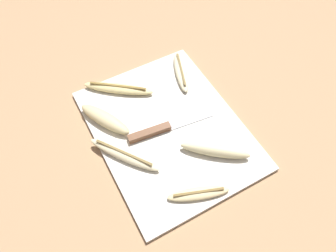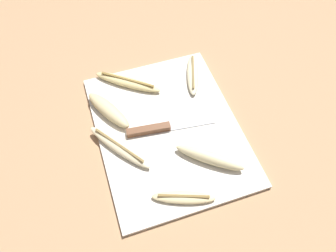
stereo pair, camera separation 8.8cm
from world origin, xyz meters
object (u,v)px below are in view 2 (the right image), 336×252
at_px(banana_cream_curved, 119,147).
at_px(banana_soft_right, 209,157).
at_px(banana_ripe_center, 184,197).
at_px(knife, 156,129).
at_px(banana_mellow_near, 108,110).
at_px(banana_pale_long, 193,74).
at_px(banana_golden_short, 128,82).

xyz_separation_m(banana_cream_curved, banana_soft_right, (0.10, 0.21, 0.01)).
bearing_deg(banana_cream_curved, banana_ripe_center, 31.80).
height_order(knife, banana_cream_curved, banana_cream_curved).
height_order(banana_ripe_center, banana_soft_right, banana_soft_right).
bearing_deg(banana_mellow_near, banana_ripe_center, 20.50).
height_order(knife, banana_soft_right, banana_soft_right).
relative_size(banana_ripe_center, banana_pale_long, 0.94).
relative_size(knife, banana_ripe_center, 1.61).
xyz_separation_m(banana_soft_right, banana_mellow_near, (-0.22, -0.21, 0.00)).
xyz_separation_m(knife, banana_pale_long, (-0.15, 0.16, 0.00)).
bearing_deg(knife, banana_ripe_center, 7.80).
relative_size(banana_cream_curved, banana_pale_long, 1.12).
distance_m(banana_cream_curved, banana_golden_short, 0.22).
height_order(banana_soft_right, banana_mellow_near, banana_mellow_near).
bearing_deg(banana_ripe_center, banana_soft_right, 128.23).
bearing_deg(banana_mellow_near, banana_pale_long, 101.54).
height_order(banana_cream_curved, banana_pale_long, banana_cream_curved).
relative_size(banana_soft_right, banana_pale_long, 0.98).
distance_m(banana_soft_right, banana_pale_long, 0.29).
distance_m(knife, banana_pale_long, 0.22).
bearing_deg(knife, banana_soft_right, 44.37).
height_order(banana_cream_curved, banana_mellow_near, banana_mellow_near).
bearing_deg(banana_ripe_center, banana_pale_long, 156.03).
relative_size(knife, banana_mellow_near, 1.50).
xyz_separation_m(banana_ripe_center, banana_pale_long, (-0.35, 0.16, 0.00)).
height_order(banana_cream_curved, banana_golden_short, same).
distance_m(banana_ripe_center, banana_mellow_near, 0.32).
xyz_separation_m(banana_pale_long, banana_mellow_near, (0.06, -0.27, 0.01)).
height_order(banana_pale_long, banana_mellow_near, banana_mellow_near).
bearing_deg(banana_pale_long, banana_cream_curved, -56.83).
distance_m(banana_cream_curved, banana_mellow_near, 0.12).
relative_size(banana_ripe_center, banana_soft_right, 0.96).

